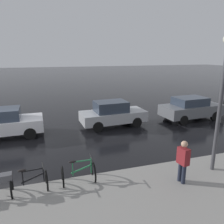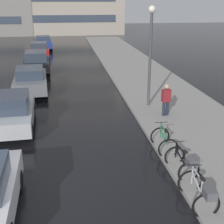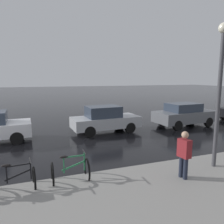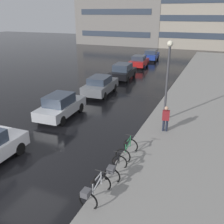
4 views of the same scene
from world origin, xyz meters
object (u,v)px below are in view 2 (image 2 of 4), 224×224
object	(u,v)px
car_black	(36,62)
car_blue	(43,43)
bicycle_second	(184,163)
bicycle_third	(164,141)
car_silver	(12,112)
car_red	(39,50)
bicycle_nearest	(200,192)
pedestrian	(166,99)
streetlamp	(151,46)
car_grey	(31,80)

from	to	relation	value
car_black	car_blue	size ratio (longest dim) A/B	0.98
bicycle_second	car_black	size ratio (longest dim) A/B	0.35
bicycle_second	bicycle_third	size ratio (longest dim) A/B	1.24
car_silver	car_red	bearing A→B (deg)	90.34
car_blue	car_silver	bearing A→B (deg)	-89.92
bicycle_nearest	car_black	world-z (taller)	car_black
bicycle_third	car_black	distance (m)	15.41
pedestrian	car_red	bearing A→B (deg)	111.77
car_silver	car_black	size ratio (longest dim) A/B	1.01
bicycle_nearest	streetlamp	size ratio (longest dim) A/B	0.29
bicycle_second	pedestrian	bearing A→B (deg)	78.48
bicycle_second	streetlamp	world-z (taller)	streetlamp
bicycle_second	car_silver	world-z (taller)	car_silver
car_blue	streetlamp	distance (m)	22.81
bicycle_second	car_silver	xyz separation A→B (m)	(-5.88, 4.81, 0.31)
bicycle_nearest	car_blue	xyz separation A→B (m)	(-5.75, 30.09, 0.26)
car_silver	streetlamp	xyz separation A→B (m)	(6.53, 1.94, 2.40)
pedestrian	streetlamp	bearing A→B (deg)	103.52
bicycle_second	car_grey	bearing A→B (deg)	118.41
car_black	bicycle_nearest	bearing A→B (deg)	-72.59
car_silver	car_blue	bearing A→B (deg)	90.08
car_grey	car_blue	distance (m)	18.05
bicycle_nearest	car_black	distance (m)	18.56
bicycle_nearest	car_red	size ratio (longest dim) A/B	0.36
pedestrian	car_silver	bearing A→B (deg)	-177.54
streetlamp	car_silver	bearing A→B (deg)	-163.44
car_red	pedestrian	distance (m)	18.94
bicycle_second	bicycle_nearest	bearing A→B (deg)	-95.62
car_silver	car_grey	world-z (taller)	car_silver
car_black	pedestrian	xyz separation A→B (m)	(6.76, -10.97, 0.10)
car_silver	pedestrian	xyz separation A→B (m)	(6.92, 0.30, 0.14)
car_silver	car_black	world-z (taller)	car_black
car_blue	streetlamp	world-z (taller)	streetlamp
bicycle_nearest	bicycle_second	world-z (taller)	bicycle_nearest
bicycle_second	car_silver	size ratio (longest dim) A/B	0.34
car_grey	car_blue	size ratio (longest dim) A/B	1.04
pedestrian	bicycle_nearest	bearing A→B (deg)	-100.11
streetlamp	bicycle_third	bearing A→B (deg)	-98.29
car_grey	streetlamp	size ratio (longest dim) A/B	0.86
bicycle_third	car_red	distance (m)	21.78
bicycle_nearest	car_black	xyz separation A→B (m)	(-5.55, 17.71, 0.33)
car_grey	pedestrian	xyz separation A→B (m)	(6.67, -5.31, 0.13)
car_blue	bicycle_nearest	bearing A→B (deg)	-79.18
bicycle_nearest	bicycle_second	distance (m)	1.64
car_blue	streetlamp	xyz separation A→B (m)	(6.56, -21.71, 2.42)
bicycle_third	streetlamp	world-z (taller)	streetlamp
car_blue	pedestrian	bearing A→B (deg)	-73.42
bicycle_third	streetlamp	size ratio (longest dim) A/B	0.22
bicycle_second	pedestrian	world-z (taller)	pedestrian
bicycle_third	car_grey	xyz separation A→B (m)	(-5.55, 8.67, 0.39)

